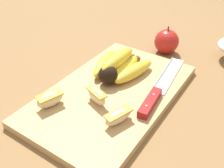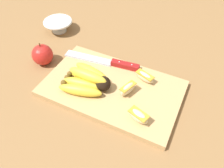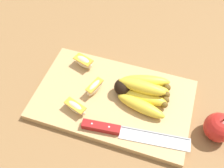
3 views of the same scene
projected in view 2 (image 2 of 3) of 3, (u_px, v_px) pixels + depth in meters
name	position (u px, v px, depth m)	size (l,w,h in m)	color
ground_plane	(114.00, 88.00, 0.75)	(6.00, 6.00, 0.00)	olive
cutting_board	(111.00, 88.00, 0.74)	(0.44, 0.27, 0.02)	tan
banana_bunch	(88.00, 80.00, 0.72)	(0.16, 0.15, 0.06)	black
chefs_knife	(112.00, 63.00, 0.80)	(0.28, 0.06, 0.02)	silver
apple_wedge_near	(145.00, 77.00, 0.74)	(0.07, 0.04, 0.03)	beige
apple_wedge_middle	(128.00, 89.00, 0.70)	(0.04, 0.06, 0.04)	beige
apple_wedge_far	(138.00, 116.00, 0.63)	(0.07, 0.04, 0.03)	beige
whole_apple	(43.00, 55.00, 0.81)	(0.08, 0.08, 0.09)	red
ceramic_bowl	(58.00, 25.00, 0.96)	(0.12, 0.12, 0.05)	silver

